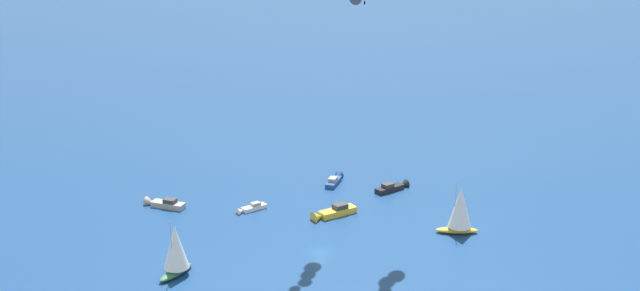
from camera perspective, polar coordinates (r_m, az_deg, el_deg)
ground_plane at (r=156.52m, az=0.01°, el=-7.86°), size 2000.00×2000.00×0.00m
motorboat_near_centre at (r=188.25m, az=5.44°, el=-3.08°), size 9.54×5.03×2.69m
sailboat_far_port at (r=165.29m, az=10.29°, el=-4.70°), size 9.22×6.34×11.50m
motorboat_inshore at (r=176.26m, az=-5.17°, el=-4.64°), size 7.48×3.89×2.10m
sailboat_offshore at (r=148.16m, az=-10.61°, el=-7.57°), size 8.26×7.38×11.20m
motorboat_trailing at (r=181.27m, az=-11.52°, el=-4.22°), size 9.19×8.16×2.85m
motorboat_ahead at (r=192.01m, az=1.10°, el=-2.57°), size 7.09×8.40×2.55m
motorboat_mid_cluster at (r=172.55m, az=0.90°, el=-4.98°), size 11.18×5.29×3.14m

